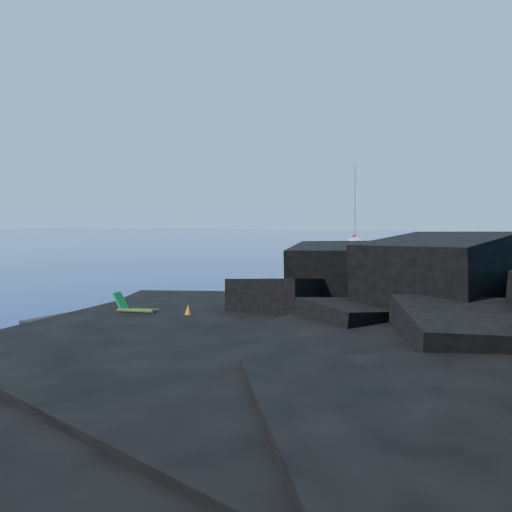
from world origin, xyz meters
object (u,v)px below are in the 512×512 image
(sunbather, at_px, (127,308))
(marker_cone, at_px, (188,313))
(deck_chair, at_px, (138,305))
(sailboat, at_px, (354,249))

(sunbather, relative_size, marker_cone, 2.58)
(sunbather, xyz_separation_m, marker_cone, (3.30, -0.59, 0.15))
(sunbather, distance_m, marker_cone, 3.35)
(deck_chair, bearing_deg, sailboat, 82.89)
(deck_chair, distance_m, sunbather, 1.62)
(deck_chair, xyz_separation_m, sunbather, (-1.29, 0.90, -0.36))
(deck_chair, distance_m, marker_cone, 2.04)
(sailboat, xyz_separation_m, sunbather, (5.29, -52.86, 0.51))
(deck_chair, height_order, marker_cone, deck_chair)
(sailboat, height_order, marker_cone, sailboat)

